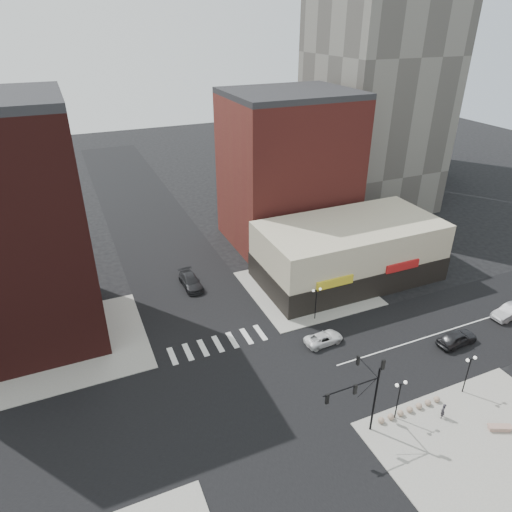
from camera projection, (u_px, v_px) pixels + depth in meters
ground at (247, 394)px, 43.52m from camera, size 240.00×240.00×0.00m
road_ew at (247, 394)px, 43.51m from camera, size 200.00×14.00×0.02m
road_ns at (247, 394)px, 43.51m from camera, size 14.00×200.00×0.02m
sidewalk_nw at (75, 343)px, 50.15m from camera, size 15.00×15.00×0.12m
sidewalk_ne at (307, 288)px, 60.34m from camera, size 15.00×15.00×0.12m
sidewalk_se at (490, 451)px, 37.76m from camera, size 18.00×14.00×0.12m
building_nw at (2, 234)px, 46.00m from camera, size 16.00×15.00×25.00m
building_ne_midrise at (288, 172)px, 68.98m from camera, size 18.00×15.00×22.00m
building_ne_row at (348, 256)px, 61.52m from camera, size 24.20×12.20×8.00m
traffic_signal at (364, 388)px, 37.39m from camera, size 5.59×3.09×7.77m
street_lamp_se_a at (400, 391)px, 39.35m from camera, size 1.22×0.32×4.16m
street_lamp_se_b at (469, 366)px, 42.17m from camera, size 1.22×0.32×4.16m
street_lamp_ne at (316, 296)px, 52.68m from camera, size 1.22×0.32×4.16m
bollard_row at (410, 409)px, 41.28m from camera, size 6.87×0.57×0.57m
white_suv at (324, 338)px, 50.03m from camera, size 4.50×2.26×1.22m
dark_sedan_east at (457, 338)px, 49.77m from camera, size 4.90×2.23×1.63m
silver_sedan at (510, 312)px, 54.21m from camera, size 4.95×1.96×1.60m
dark_sedan_north at (191, 281)px, 60.39m from camera, size 2.34×5.47×1.57m
pedestrian at (443, 411)px, 40.48m from camera, size 0.67×0.65×1.56m
stone_bench at (500, 428)px, 39.49m from camera, size 2.09×1.41×0.47m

